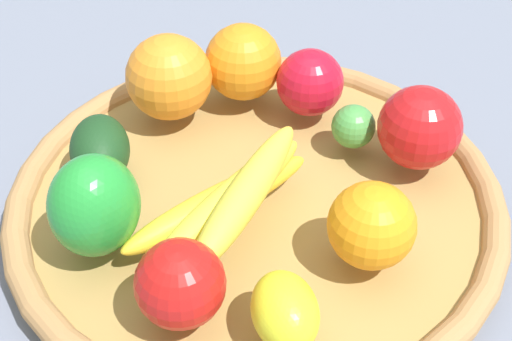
{
  "coord_description": "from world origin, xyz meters",
  "views": [
    {
      "loc": [
        0.47,
        0.07,
        0.48
      ],
      "look_at": [
        0.0,
        0.0,
        0.06
      ],
      "focal_mm": 52.59,
      "sensor_mm": 36.0,
      "label": 1
    }
  ],
  "objects_px": {
    "lime_0": "(353,126)",
    "orange_2": "(243,62)",
    "apple_1": "(310,82)",
    "banana_bunch": "(230,199)",
    "avocado": "(100,149)",
    "apple_0": "(180,284)",
    "apple_2": "(420,127)",
    "orange_0": "(372,225)",
    "lemon_0": "(285,311)",
    "orange_1": "(169,77)",
    "bell_pepper": "(94,206)"
  },
  "relations": [
    {
      "from": "apple_2",
      "to": "orange_2",
      "type": "xyz_separation_m",
      "value": [
        -0.08,
        -0.17,
        0.0
      ]
    },
    {
      "from": "orange_0",
      "to": "orange_2",
      "type": "distance_m",
      "value": 0.24
    },
    {
      "from": "orange_1",
      "to": "apple_2",
      "type": "bearing_deg",
      "value": 81.02
    },
    {
      "from": "apple_0",
      "to": "bell_pepper",
      "type": "height_order",
      "value": "bell_pepper"
    },
    {
      "from": "orange_0",
      "to": "avocado",
      "type": "distance_m",
      "value": 0.25
    },
    {
      "from": "orange_1",
      "to": "bell_pepper",
      "type": "relative_size",
      "value": 0.96
    },
    {
      "from": "avocado",
      "to": "apple_2",
      "type": "relative_size",
      "value": 1.03
    },
    {
      "from": "avocado",
      "to": "apple_1",
      "type": "bearing_deg",
      "value": 124.66
    },
    {
      "from": "orange_0",
      "to": "avocado",
      "type": "height_order",
      "value": "orange_0"
    },
    {
      "from": "banana_bunch",
      "to": "apple_2",
      "type": "bearing_deg",
      "value": 124.8
    },
    {
      "from": "lime_0",
      "to": "lemon_0",
      "type": "height_order",
      "value": "lemon_0"
    },
    {
      "from": "orange_1",
      "to": "avocado",
      "type": "relative_size",
      "value": 1.08
    },
    {
      "from": "orange_0",
      "to": "apple_1",
      "type": "bearing_deg",
      "value": -160.59
    },
    {
      "from": "apple_2",
      "to": "orange_2",
      "type": "distance_m",
      "value": 0.19
    },
    {
      "from": "lime_0",
      "to": "orange_2",
      "type": "bearing_deg",
      "value": -119.38
    },
    {
      "from": "lime_0",
      "to": "orange_2",
      "type": "height_order",
      "value": "orange_2"
    },
    {
      "from": "lime_0",
      "to": "apple_0",
      "type": "bearing_deg",
      "value": -27.34
    },
    {
      "from": "apple_0",
      "to": "avocado",
      "type": "bearing_deg",
      "value": -143.82
    },
    {
      "from": "banana_bunch",
      "to": "avocado",
      "type": "height_order",
      "value": "banana_bunch"
    },
    {
      "from": "banana_bunch",
      "to": "lemon_0",
      "type": "xyz_separation_m",
      "value": [
        0.1,
        0.06,
        -0.0
      ]
    },
    {
      "from": "lime_0",
      "to": "lemon_0",
      "type": "bearing_deg",
      "value": -9.24
    },
    {
      "from": "orange_0",
      "to": "lemon_0",
      "type": "height_order",
      "value": "orange_0"
    },
    {
      "from": "orange_1",
      "to": "orange_2",
      "type": "xyz_separation_m",
      "value": [
        -0.04,
        0.06,
        -0.0
      ]
    },
    {
      "from": "orange_0",
      "to": "orange_1",
      "type": "bearing_deg",
      "value": -129.24
    },
    {
      "from": "avocado",
      "to": "apple_2",
      "type": "xyz_separation_m",
      "value": [
        -0.06,
        0.27,
        0.01
      ]
    },
    {
      "from": "apple_2",
      "to": "avocado",
      "type": "bearing_deg",
      "value": -78.15
    },
    {
      "from": "apple_1",
      "to": "apple_2",
      "type": "distance_m",
      "value": 0.12
    },
    {
      "from": "lemon_0",
      "to": "avocado",
      "type": "bearing_deg",
      "value": -129.56
    },
    {
      "from": "apple_0",
      "to": "lime_0",
      "type": "bearing_deg",
      "value": 152.66
    },
    {
      "from": "banana_bunch",
      "to": "apple_0",
      "type": "relative_size",
      "value": 2.8
    },
    {
      "from": "apple_0",
      "to": "apple_2",
      "type": "xyz_separation_m",
      "value": [
        -0.2,
        0.17,
        0.0
      ]
    },
    {
      "from": "lime_0",
      "to": "orange_2",
      "type": "distance_m",
      "value": 0.13
    },
    {
      "from": "apple_2",
      "to": "bell_pepper",
      "type": "bearing_deg",
      "value": -60.11
    },
    {
      "from": "banana_bunch",
      "to": "lime_0",
      "type": "xyz_separation_m",
      "value": [
        -0.12,
        0.09,
        -0.01
      ]
    },
    {
      "from": "orange_0",
      "to": "lemon_0",
      "type": "xyz_separation_m",
      "value": [
        0.08,
        -0.06,
        -0.01
      ]
    },
    {
      "from": "lime_0",
      "to": "avocado",
      "type": "xyz_separation_m",
      "value": [
        0.07,
        -0.22,
        0.01
      ]
    },
    {
      "from": "banana_bunch",
      "to": "lemon_0",
      "type": "distance_m",
      "value": 0.12
    },
    {
      "from": "lime_0",
      "to": "apple_2",
      "type": "xyz_separation_m",
      "value": [
        0.01,
        0.06,
        0.02
      ]
    },
    {
      "from": "apple_1",
      "to": "orange_2",
      "type": "height_order",
      "value": "orange_2"
    },
    {
      "from": "apple_0",
      "to": "banana_bunch",
      "type": "bearing_deg",
      "value": 169.11
    },
    {
      "from": "avocado",
      "to": "orange_1",
      "type": "bearing_deg",
      "value": 157.28
    },
    {
      "from": "banana_bunch",
      "to": "orange_2",
      "type": "relative_size",
      "value": 2.44
    },
    {
      "from": "lemon_0",
      "to": "bell_pepper",
      "type": "distance_m",
      "value": 0.17
    },
    {
      "from": "apple_0",
      "to": "apple_2",
      "type": "distance_m",
      "value": 0.26
    },
    {
      "from": "orange_1",
      "to": "apple_1",
      "type": "distance_m",
      "value": 0.13
    },
    {
      "from": "orange_0",
      "to": "avocado",
      "type": "relative_size",
      "value": 0.9
    },
    {
      "from": "orange_1",
      "to": "orange_2",
      "type": "height_order",
      "value": "orange_1"
    },
    {
      "from": "orange_0",
      "to": "apple_2",
      "type": "relative_size",
      "value": 0.92
    },
    {
      "from": "lemon_0",
      "to": "orange_2",
      "type": "relative_size",
      "value": 0.85
    },
    {
      "from": "apple_1",
      "to": "apple_0",
      "type": "bearing_deg",
      "value": -14.25
    }
  ]
}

